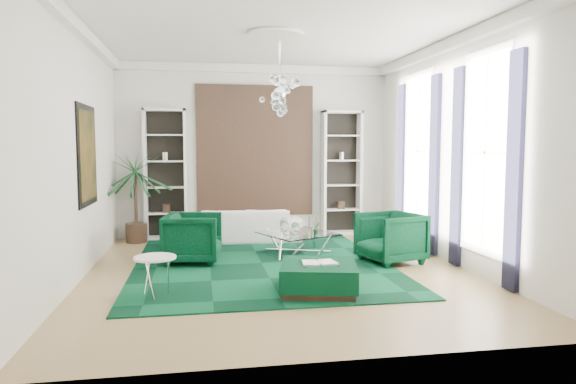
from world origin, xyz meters
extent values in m
cube|color=tan|center=(0.00, 0.00, -0.01)|extent=(6.00, 7.00, 0.02)
cube|color=white|center=(0.00, 0.00, 3.81)|extent=(6.00, 7.00, 0.02)
cube|color=silver|center=(0.00, 3.51, 1.90)|extent=(6.00, 0.02, 3.80)
cube|color=silver|center=(0.00, -3.51, 1.90)|extent=(6.00, 0.02, 3.80)
cube|color=silver|center=(-3.01, 0.00, 1.90)|extent=(0.02, 7.00, 3.80)
cube|color=silver|center=(3.01, 0.00, 1.90)|extent=(0.02, 7.00, 3.80)
cylinder|color=white|center=(0.00, 0.30, 3.77)|extent=(0.90, 0.90, 0.05)
cube|color=black|center=(0.00, 3.46, 1.90)|extent=(2.50, 0.06, 2.80)
cube|color=black|center=(-2.97, 0.60, 1.85)|extent=(0.04, 1.30, 1.60)
cube|color=white|center=(2.99, -0.90, 1.90)|extent=(0.03, 1.10, 2.90)
cube|color=black|center=(2.96, -1.68, 1.65)|extent=(0.07, 0.30, 3.25)
cube|color=black|center=(2.96, -0.12, 1.65)|extent=(0.07, 0.30, 3.25)
cube|color=white|center=(2.99, 1.50, 1.90)|extent=(0.03, 1.10, 2.90)
cube|color=black|center=(2.96, 0.72, 1.65)|extent=(0.07, 0.30, 3.25)
cube|color=black|center=(2.96, 2.28, 1.65)|extent=(0.07, 0.30, 3.25)
cube|color=black|center=(-0.21, 0.56, 0.01)|extent=(4.20, 5.00, 0.02)
imported|color=white|center=(-0.32, 2.75, 0.35)|extent=(2.39, 1.00, 0.69)
imported|color=black|center=(-1.36, 0.85, 0.43)|extent=(1.06, 1.04, 0.86)
imported|color=black|center=(1.98, 0.30, 0.43)|extent=(1.17, 1.15, 0.87)
cube|color=black|center=(-1.41, 1.42, 0.19)|extent=(1.08, 1.08, 0.39)
cube|color=black|center=(0.36, -1.27, 0.20)|extent=(1.22, 1.22, 0.41)
cube|color=white|center=(0.36, -1.27, 0.42)|extent=(0.47, 0.31, 0.03)
cylinder|color=white|center=(-1.82, -1.11, 0.27)|extent=(0.64, 0.64, 0.53)
imported|color=#1B5127|center=(0.84, 0.99, 0.52)|extent=(0.15, 0.14, 0.23)
camera|label=1|loc=(-1.22, -7.96, 1.98)|focal=32.00mm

